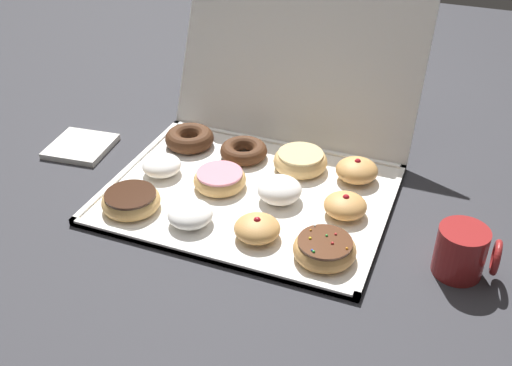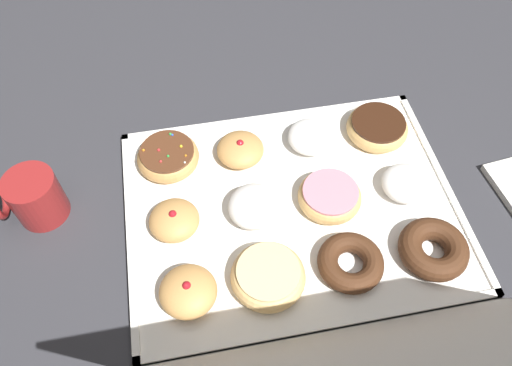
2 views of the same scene
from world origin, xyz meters
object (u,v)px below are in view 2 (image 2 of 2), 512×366
object	(u,v)px
donut_box	(292,209)
glazed_ring_donut_10	(268,276)
chocolate_frosted_donut_0	(377,127)
jelly_filled_donut_2	(240,150)
chocolate_cake_ring_donut_9	(350,262)
chocolate_cake_ring_donut_8	(433,249)
jelly_filled_donut_11	(188,291)
pink_frosted_donut_5	(330,197)
powdered_filled_donut_1	(311,137)
coffee_mug	(34,197)
powdered_filled_donut_6	(255,208)
powdered_filled_donut_4	(406,183)
jelly_filled_donut_7	(174,220)
sprinkle_donut_3	(168,156)

from	to	relation	value
donut_box	glazed_ring_donut_10	size ratio (longest dim) A/B	4.85
chocolate_frosted_donut_0	jelly_filled_donut_2	bearing A→B (deg)	1.40
chocolate_cake_ring_donut_9	chocolate_cake_ring_donut_8	bearing A→B (deg)	178.82
jelly_filled_donut_11	pink_frosted_donut_5	bearing A→B (deg)	-153.58
powdered_filled_donut_1	coffee_mug	xyz separation A→B (m)	(0.50, 0.06, 0.02)
powdered_filled_donut_1	powdered_filled_donut_6	xyz separation A→B (m)	(0.13, 0.14, 0.00)
chocolate_frosted_donut_0	chocolate_cake_ring_donut_9	bearing A→B (deg)	63.25
powdered_filled_donut_1	powdered_filled_donut_6	bearing A→B (deg)	46.12
powdered_filled_donut_6	jelly_filled_donut_11	size ratio (longest dim) A/B	1.01
powdered_filled_donut_4	chocolate_cake_ring_donut_8	bearing A→B (deg)	89.44
jelly_filled_donut_7	glazed_ring_donut_10	size ratio (longest dim) A/B	0.72
pink_frosted_donut_5	glazed_ring_donut_10	bearing A→B (deg)	42.96
donut_box	coffee_mug	xyz separation A→B (m)	(0.43, -0.08, 0.04)
powdered_filled_donut_4	glazed_ring_donut_10	distance (m)	0.30
jelly_filled_donut_7	glazed_ring_donut_10	world-z (taller)	jelly_filled_donut_7
pink_frosted_donut_5	jelly_filled_donut_11	bearing A→B (deg)	26.42
chocolate_frosted_donut_0	chocolate_cake_ring_donut_8	xyz separation A→B (m)	(-0.00, 0.27, 0.00)
powdered_filled_donut_1	chocolate_cake_ring_donut_9	world-z (taller)	powdered_filled_donut_1
donut_box	powdered_filled_donut_1	world-z (taller)	powdered_filled_donut_1
powdered_filled_donut_6	jelly_filled_donut_2	bearing A→B (deg)	-89.03
chocolate_cake_ring_donut_8	jelly_filled_donut_2	bearing A→B (deg)	-43.73
chocolate_cake_ring_donut_8	glazed_ring_donut_10	size ratio (longest dim) A/B	0.96
powdered_filled_donut_1	pink_frosted_donut_5	size ratio (longest dim) A/B	0.79
powdered_filled_donut_4	pink_frosted_donut_5	distance (m)	0.14
chocolate_frosted_donut_0	jelly_filled_donut_2	world-z (taller)	jelly_filled_donut_2
jelly_filled_donut_2	jelly_filled_donut_7	bearing A→B (deg)	43.84
chocolate_frosted_donut_0	powdered_filled_donut_1	world-z (taller)	powdered_filled_donut_1
jelly_filled_donut_7	chocolate_frosted_donut_0	bearing A→B (deg)	-161.35
donut_box	coffee_mug	bearing A→B (deg)	-10.41
powdered_filled_donut_4	coffee_mug	world-z (taller)	coffee_mug
powdered_filled_donut_6	jelly_filled_donut_7	xyz separation A→B (m)	(0.14, -0.00, -0.00)
chocolate_cake_ring_donut_9	coffee_mug	distance (m)	0.54
donut_box	sprinkle_donut_3	bearing A→B (deg)	-34.41
chocolate_cake_ring_donut_8	jelly_filled_donut_11	bearing A→B (deg)	0.11
chocolate_frosted_donut_0	powdered_filled_donut_4	size ratio (longest dim) A/B	1.39
chocolate_frosted_donut_0	powdered_filled_donut_6	distance (m)	0.30
donut_box	powdered_filled_donut_6	bearing A→B (deg)	2.87
sprinkle_donut_3	chocolate_cake_ring_donut_8	distance (m)	0.49
chocolate_frosted_donut_0	chocolate_cake_ring_donut_8	distance (m)	0.27
chocolate_frosted_donut_0	glazed_ring_donut_10	xyz separation A→B (m)	(0.27, 0.26, 0.00)
jelly_filled_donut_2	jelly_filled_donut_11	size ratio (longest dim) A/B	0.97
chocolate_frosted_donut_0	glazed_ring_donut_10	distance (m)	0.38
powdered_filled_donut_6	donut_box	bearing A→B (deg)	-177.13
sprinkle_donut_3	chocolate_cake_ring_donut_8	xyz separation A→B (m)	(-0.41, 0.27, -0.00)
powdered_filled_donut_1	coffee_mug	bearing A→B (deg)	6.46
donut_box	jelly_filled_donut_11	bearing A→B (deg)	33.95
chocolate_cake_ring_donut_9	jelly_filled_donut_11	distance (m)	0.26
jelly_filled_donut_7	chocolate_cake_ring_donut_9	size ratio (longest dim) A/B	0.80
jelly_filled_donut_2	glazed_ring_donut_10	world-z (taller)	jelly_filled_donut_2
jelly_filled_donut_7	chocolate_cake_ring_donut_8	distance (m)	0.43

